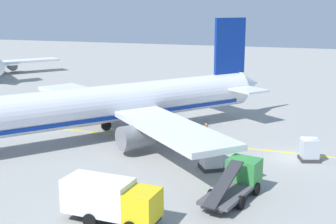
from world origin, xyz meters
The scene contains 8 objects.
airliner_foreground centered at (0.15, 18.41, 3.39)m, with size 35.57×30.40×11.90m.
service_truck_baggage centered at (-10.16, 2.80, 1.17)m, with size 6.79×3.32×2.65m.
service_truck_catering centered at (-17.09, 9.22, 1.53)m, with size 2.57×6.08×2.73m.
cargo_container_near centered at (-5.54, 5.98, 0.89)m, with size 2.42×2.42×1.90m.
cargo_container_mid centered at (-0.37, -1.38, 0.98)m, with size 2.04×2.04×2.05m.
crew_marshaller centered at (2.91, 8.88, 0.99)m, with size 0.60×0.36×1.67m.
crew_loader_left centered at (-1.28, 10.96, 1.01)m, with size 0.30×0.62×1.71m.
apron_guide_line centered at (1.26, 13.74, 0.01)m, with size 0.30×60.00×0.01m, color yellow.
Camera 1 is at (-40.55, -3.37, 12.94)m, focal length 49.37 mm.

